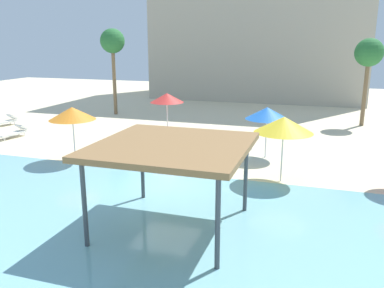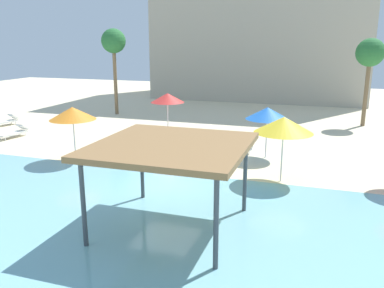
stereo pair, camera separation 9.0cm
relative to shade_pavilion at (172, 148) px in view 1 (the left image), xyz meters
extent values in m
plane|color=beige|center=(-1.66, 3.54, -2.62)|extent=(80.00, 80.00, 0.00)
cube|color=#7AB7C1|center=(-1.66, -1.71, -2.60)|extent=(44.00, 13.50, 0.04)
cylinder|color=#42474C|center=(-1.93, 1.93, -1.32)|extent=(0.14, 0.14, 2.60)
cylinder|color=#42474C|center=(1.93, 1.93, -1.32)|extent=(0.14, 0.14, 2.60)
cylinder|color=#42474C|center=(-1.93, -1.93, -1.32)|extent=(0.14, 0.14, 2.60)
cylinder|color=#42474C|center=(1.93, -1.93, -1.32)|extent=(0.14, 0.14, 2.60)
cube|color=olive|center=(0.00, 0.00, 0.07)|extent=(4.57, 4.57, 0.18)
cylinder|color=silver|center=(1.70, 8.88, -1.62)|extent=(0.06, 0.06, 2.00)
cone|color=blue|center=(1.70, 8.88, -0.32)|extent=(2.17, 2.17, 0.60)
cylinder|color=silver|center=(-4.52, 11.10, -1.50)|extent=(0.06, 0.06, 2.23)
cone|color=red|center=(-4.52, 11.10, -0.11)|extent=(2.01, 2.01, 0.55)
cylinder|color=silver|center=(2.81, 5.50, -1.56)|extent=(0.06, 0.06, 2.11)
cone|color=yellow|center=(2.81, 5.50, -0.17)|extent=(2.43, 2.43, 0.67)
cylinder|color=silver|center=(-7.15, 5.31, -1.57)|extent=(0.06, 0.06, 2.10)
cone|color=orange|center=(-7.15, 5.31, -0.21)|extent=(2.23, 2.23, 0.61)
cylinder|color=white|center=(-13.58, 7.61, -2.51)|extent=(0.05, 0.05, 0.22)
cylinder|color=white|center=(-13.34, 9.02, -2.51)|extent=(0.05, 0.05, 0.22)
cylinder|color=white|center=(-13.81, 9.11, -2.51)|extent=(0.05, 0.05, 0.22)
cube|color=white|center=(-13.70, 8.36, -2.35)|extent=(0.90, 1.88, 0.10)
cube|color=white|center=(-13.57, 9.09, -2.07)|extent=(0.68, 0.60, 0.40)
cylinder|color=white|center=(0.17, 7.82, -2.51)|extent=(0.05, 0.05, 0.22)
cylinder|color=white|center=(-0.26, 8.04, -2.51)|extent=(0.05, 0.05, 0.22)
cylinder|color=white|center=(0.81, 9.11, -2.51)|extent=(0.05, 0.05, 0.22)
cylinder|color=white|center=(0.38, 9.33, -2.51)|extent=(0.05, 0.05, 0.22)
cube|color=white|center=(0.28, 8.57, -2.35)|extent=(1.34, 1.88, 0.10)
cube|color=white|center=(0.61, 9.24, -2.07)|extent=(0.76, 0.72, 0.40)
cylinder|color=white|center=(-16.44, 11.69, -2.51)|extent=(0.05, 0.05, 0.22)
cylinder|color=white|center=(-16.90, 11.82, -2.51)|extent=(0.05, 0.05, 0.22)
cube|color=white|center=(-16.87, 11.06, -2.35)|extent=(1.08, 1.90, 0.10)
cube|color=white|center=(-16.66, 11.77, -2.07)|extent=(0.72, 0.65, 0.40)
cylinder|color=brown|center=(7.06, 18.95, -0.28)|extent=(0.28, 0.28, 4.68)
sphere|color=#286B33|center=(7.06, 18.95, 2.41)|extent=(1.90, 1.90, 1.90)
cylinder|color=brown|center=(-11.61, 17.71, 0.10)|extent=(0.28, 0.28, 5.43)
sphere|color=#286B33|center=(-11.61, 17.71, 3.16)|extent=(1.90, 1.90, 1.90)
cube|color=#B2A893|center=(-2.27, 32.52, 6.86)|extent=(20.85, 11.23, 18.95)
camera|label=1|loc=(4.16, -10.96, 3.17)|focal=37.41mm
camera|label=2|loc=(4.25, -10.93, 3.17)|focal=37.41mm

